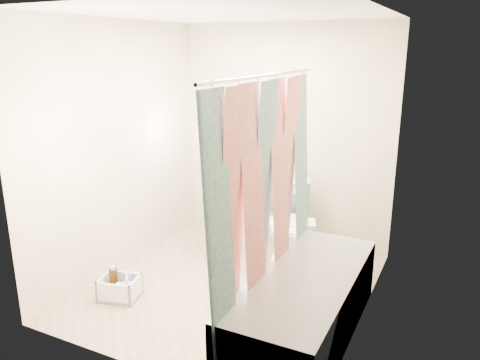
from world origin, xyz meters
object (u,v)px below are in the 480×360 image
at_px(bathtub, 304,303).
at_px(toilet, 288,225).
at_px(cleaning_caddy, 121,289).
at_px(plumber, 220,185).

height_order(bathtub, toilet, toilet).
bearing_deg(toilet, cleaning_caddy, -151.72).
height_order(plumber, cleaning_caddy, plumber).
xyz_separation_m(toilet, plumber, (-0.70, -0.13, 0.36)).
relative_size(toilet, plumber, 0.54).
height_order(bathtub, cleaning_caddy, bathtub).
xyz_separation_m(toilet, cleaning_caddy, (-1.07, -1.30, -0.33)).
bearing_deg(plumber, toilet, 85.42).
bearing_deg(toilet, bathtub, -85.88).
xyz_separation_m(bathtub, plumber, (-1.25, 0.98, 0.51)).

